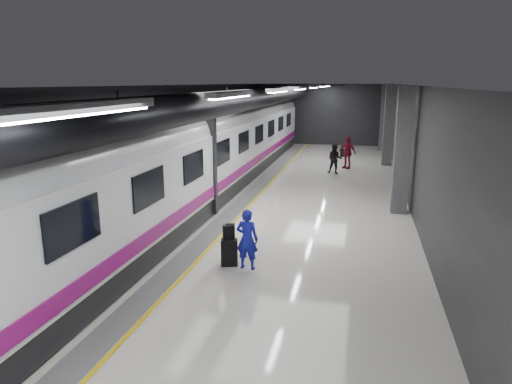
# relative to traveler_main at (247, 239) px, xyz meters

# --- Properties ---
(ground) EXTENTS (40.00, 40.00, 0.00)m
(ground) POSITION_rel_traveler_main_xyz_m (-0.46, 4.28, -0.78)
(ground) COLOR silver
(ground) RESTS_ON ground
(platform_hall) EXTENTS (10.02, 40.02, 4.51)m
(platform_hall) POSITION_rel_traveler_main_xyz_m (-0.75, 5.23, 2.75)
(platform_hall) COLOR black
(platform_hall) RESTS_ON ground
(train) EXTENTS (3.05, 38.00, 4.05)m
(train) POSITION_rel_traveler_main_xyz_m (-3.71, 4.28, 1.29)
(train) COLOR black
(train) RESTS_ON ground
(traveler_main) EXTENTS (0.60, 0.43, 1.57)m
(traveler_main) POSITION_rel_traveler_main_xyz_m (0.00, 0.00, 0.00)
(traveler_main) COLOR #1D1CD2
(traveler_main) RESTS_ON ground
(suitcase_main) EXTENTS (0.49, 0.38, 0.70)m
(suitcase_main) POSITION_rel_traveler_main_xyz_m (-0.50, 0.09, -0.43)
(suitcase_main) COLOR black
(suitcase_main) RESTS_ON ground
(shoulder_bag) EXTENTS (0.32, 0.27, 0.37)m
(shoulder_bag) POSITION_rel_traveler_main_xyz_m (-0.52, 0.12, 0.10)
(shoulder_bag) COLOR black
(shoulder_bag) RESTS_ON suitcase_main
(traveler_far_a) EXTENTS (0.76, 0.60, 1.53)m
(traveler_far_a) POSITION_rel_traveler_main_xyz_m (1.36, 13.03, -0.02)
(traveler_far_a) COLOR black
(traveler_far_a) RESTS_ON ground
(traveler_far_b) EXTENTS (1.11, 0.91, 1.77)m
(traveler_far_b) POSITION_rel_traveler_main_xyz_m (1.92, 14.67, 0.10)
(traveler_far_b) COLOR maroon
(traveler_far_b) RESTS_ON ground
(suitcase_far) EXTENTS (0.36, 0.25, 0.51)m
(suitcase_far) POSITION_rel_traveler_main_xyz_m (1.54, 18.75, -0.53)
(suitcase_far) COLOR black
(suitcase_far) RESTS_ON ground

